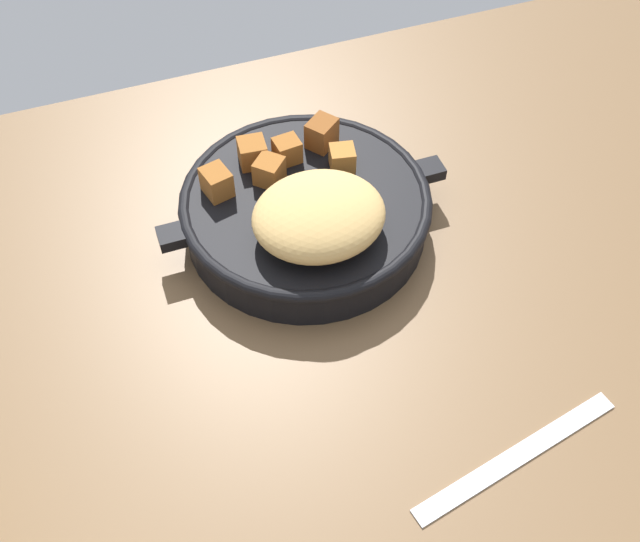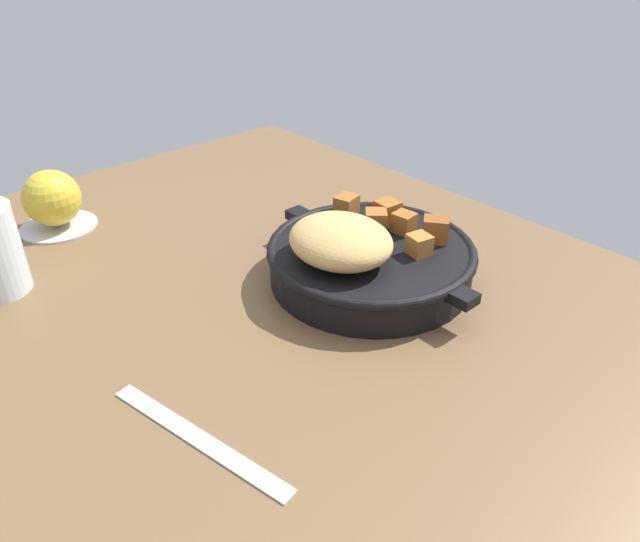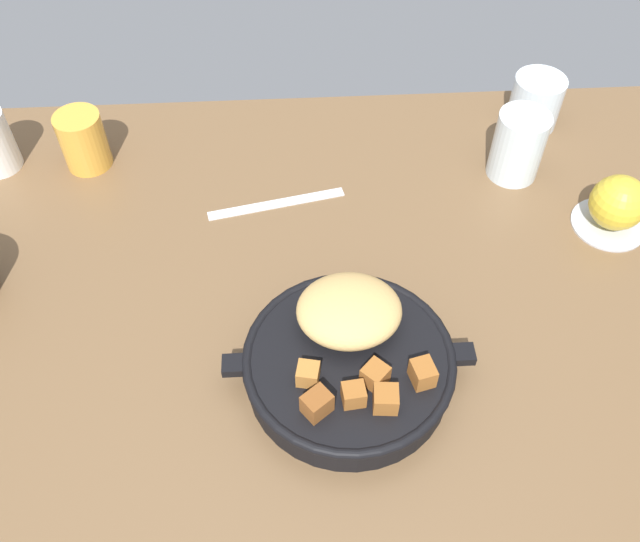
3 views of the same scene
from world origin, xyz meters
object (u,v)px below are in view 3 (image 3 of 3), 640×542
water_glass_short (535,102)px  water_glass_tall (518,145)px  cast_iron_skillet (349,357)px  juice_glass_amber (83,140)px  butter_knife (277,203)px  red_apple (618,203)px

water_glass_short → water_glass_tall: 12.46cm
cast_iron_skillet → water_glass_short: cast_iron_skillet is taller
juice_glass_amber → water_glass_short: juice_glass_amber is taller
juice_glass_amber → water_glass_tall: bearing=-5.1°
cast_iron_skillet → butter_knife: bearing=105.8°
butter_knife → water_glass_short: size_ratio=2.41×
water_glass_tall → butter_knife: bearing=-172.2°
juice_glass_amber → water_glass_short: size_ratio=1.06×
red_apple → water_glass_short: (-5.40, 22.39, -0.30)cm
cast_iron_skillet → water_glass_short: (32.39, 43.78, 0.75)cm
red_apple → water_glass_tall: (-10.99, 11.31, 0.75)cm
red_apple → water_glass_short: same height
red_apple → water_glass_tall: size_ratio=0.74×
cast_iron_skillet → red_apple: cast_iron_skillet is taller
butter_knife → water_glass_short: (40.29, 15.82, 3.89)cm
butter_knife → juice_glass_amber: size_ratio=2.28×
cast_iron_skillet → water_glass_short: size_ratio=3.49×
red_apple → juice_glass_amber: 75.26cm
juice_glass_amber → water_glass_short: (67.94, 5.52, -0.23)cm
juice_glass_amber → cast_iron_skillet: bearing=-47.1°
cast_iron_skillet → juice_glass_amber: 52.24cm
cast_iron_skillet → water_glass_tall: 42.32cm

